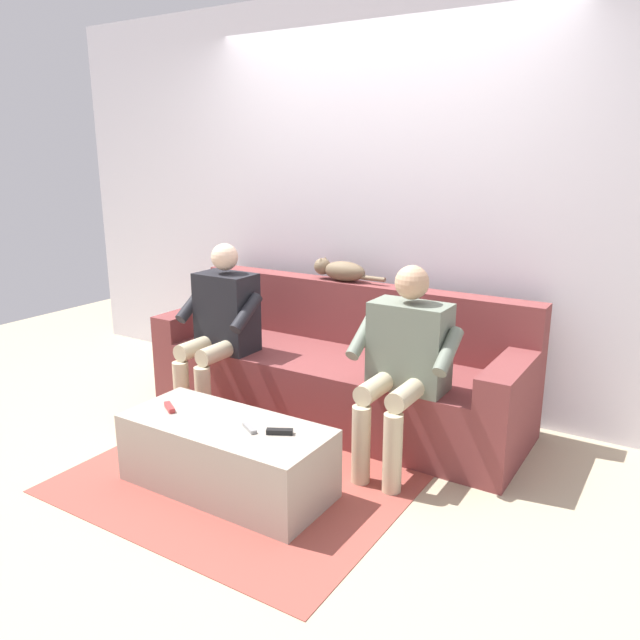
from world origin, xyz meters
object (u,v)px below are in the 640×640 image
couch (337,372)px  coffee_table (227,456)px  cat_on_backrest (340,270)px  remote_gray (250,428)px  person_left_seated (404,357)px  remote_red (169,407)px  person_right_seated (220,322)px  remote_black (280,432)px

couch → coffee_table: bearing=90.0°
cat_on_backrest → couch: bearing=117.6°
couch → coffee_table: (0.00, 1.12, -0.11)m
couch → cat_on_backrest: 0.69m
couch → remote_gray: couch is taller
person_left_seated → cat_on_backrest: size_ratio=2.08×
couch → person_left_seated: person_left_seated is taller
coffee_table → remote_red: remote_red is taller
coffee_table → person_left_seated: person_left_seated is taller
coffee_table → person_left_seated: 1.06m
remote_red → person_right_seated: bearing=142.3°
coffee_table → remote_red: bearing=4.8°
person_left_seated → remote_red: (1.00, 0.75, -0.24)m
coffee_table → remote_gray: bearing=179.4°
couch → remote_gray: (-0.16, 1.12, 0.09)m
person_left_seated → remote_gray: (0.49, 0.72, -0.25)m
remote_gray → remote_red: remote_red is taller
remote_gray → remote_black: bearing=-135.1°
person_left_seated → remote_gray: person_left_seated is taller
couch → coffee_table: size_ratio=2.25×
couch → remote_black: (-0.31, 1.08, 0.09)m
coffee_table → person_left_seated: size_ratio=0.98×
coffee_table → cat_on_backrest: bearing=-84.2°
person_right_seated → remote_red: 0.85m
coffee_table → person_right_seated: (0.64, -0.72, 0.45)m
remote_black → remote_gray: (0.15, 0.04, -0.00)m
couch → cat_on_backrest: size_ratio=4.59×
cat_on_backrest → remote_red: 1.53m
couch → remote_gray: 1.13m
couch → cat_on_backrest: cat_on_backrest is taller
remote_red → person_left_seated: bearing=68.4°
remote_black → person_left_seated: bearing=35.5°
remote_gray → couch: bearing=-51.6°
coffee_table → person_right_seated: size_ratio=0.96×
coffee_table → remote_gray: size_ratio=8.98×
remote_black → cat_on_backrest: bearing=80.0°
cat_on_backrest → remote_gray: (-0.30, 1.39, -0.54)m
person_left_seated → remote_red: 1.27m
couch → remote_gray: bearing=98.0°
remote_black → couch: bearing=77.6°
couch → remote_black: size_ratio=19.10×
person_left_seated → cat_on_backrest: bearing=-40.4°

